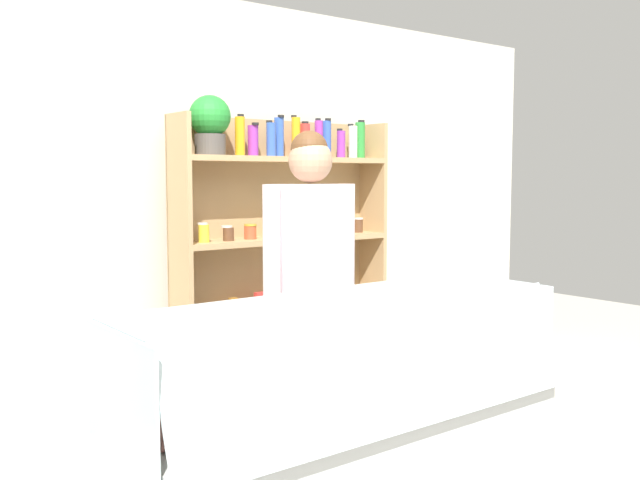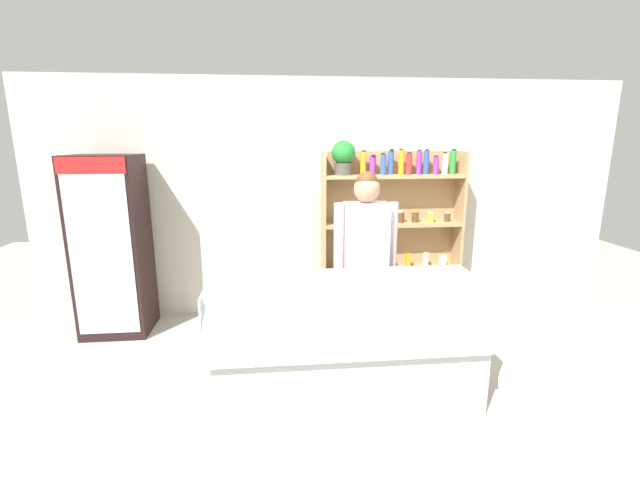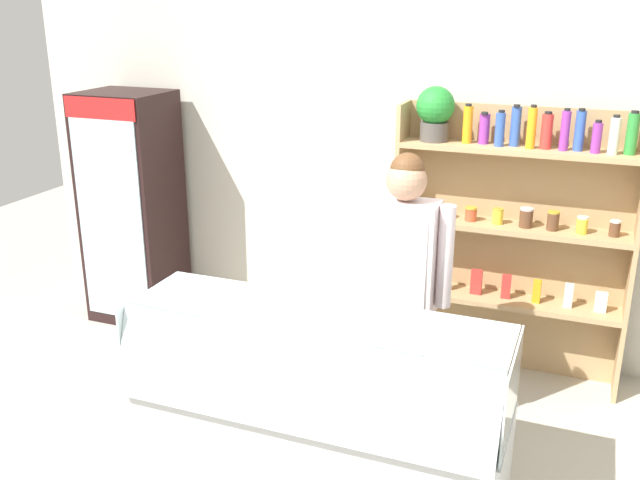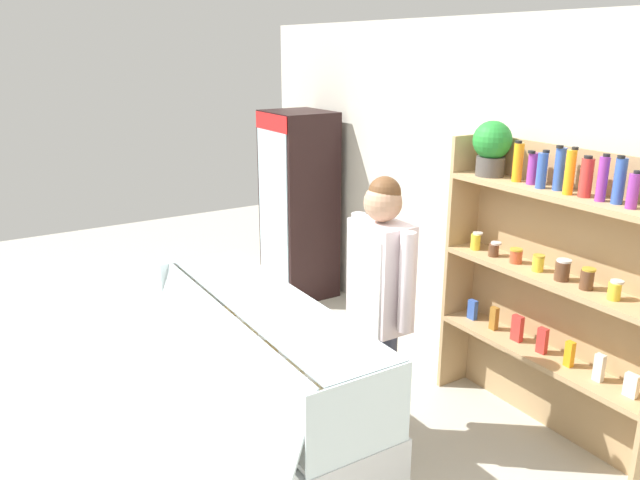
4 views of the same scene
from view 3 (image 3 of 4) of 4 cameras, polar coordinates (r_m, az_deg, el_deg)
back_wall at (r=5.33m, az=9.09°, el=5.31°), size 6.80×0.10×2.70m
drinks_fridge at (r=6.02m, az=-14.78°, el=2.48°), size 0.67×0.59×1.88m
shelving_unit at (r=5.01m, az=14.54°, el=1.70°), size 1.58×0.29×2.02m
deli_display_case at (r=4.06m, az=-0.46°, el=-15.07°), size 2.06×0.71×1.01m
shop_clerk at (r=4.19m, az=6.63°, el=-2.67°), size 0.58×0.25×1.76m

